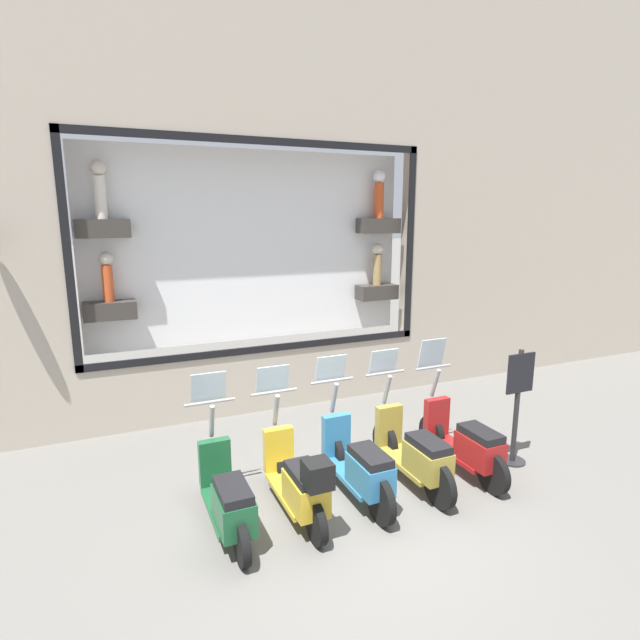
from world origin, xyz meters
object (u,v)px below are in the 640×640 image
object	(u,v)px
scooter_green_4	(228,497)
scooter_olive_1	(414,453)
scooter_red_0	(465,442)
scooter_teal_2	(358,465)
shop_sign_post	(517,403)
scooter_yellow_3	(299,481)

from	to	relation	value
scooter_green_4	scooter_olive_1	bearing A→B (deg)	-89.79
scooter_red_0	scooter_green_4	size ratio (longest dim) A/B	1.01
scooter_teal_2	shop_sign_post	world-z (taller)	shop_sign_post
scooter_teal_2	shop_sign_post	size ratio (longest dim) A/B	1.10
scooter_red_0	shop_sign_post	bearing A→B (deg)	-92.53
scooter_yellow_3	scooter_olive_1	bearing A→B (deg)	-87.46
scooter_olive_1	scooter_green_4	world-z (taller)	scooter_olive_1
scooter_red_0	scooter_yellow_3	bearing A→B (deg)	91.68
scooter_olive_1	scooter_green_4	size ratio (longest dim) A/B	1.01
scooter_olive_1	scooter_teal_2	bearing A→B (deg)	89.99
scooter_olive_1	shop_sign_post	world-z (taller)	shop_sign_post
scooter_red_0	scooter_yellow_3	xyz separation A→B (m)	(-0.07, 2.41, 0.02)
scooter_teal_2	scooter_green_4	distance (m)	1.61
scooter_teal_2	shop_sign_post	bearing A→B (deg)	-90.88
scooter_olive_1	shop_sign_post	size ratio (longest dim) A/B	1.10
scooter_red_0	scooter_teal_2	size ratio (longest dim) A/B	1.00
scooter_green_4	scooter_red_0	bearing A→B (deg)	-89.85
scooter_yellow_3	shop_sign_post	bearing A→B (deg)	-89.40
scooter_red_0	scooter_green_4	distance (m)	3.22
scooter_red_0	shop_sign_post	distance (m)	0.95
scooter_yellow_3	scooter_green_4	bearing A→B (deg)	85.55
scooter_green_4	shop_sign_post	distance (m)	4.08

